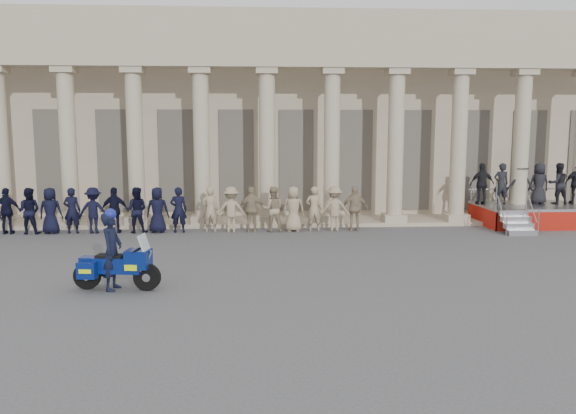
% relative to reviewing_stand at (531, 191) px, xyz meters
% --- Properties ---
extents(ground, '(90.00, 90.00, 0.00)m').
position_rel_reviewing_stand_xyz_m(ground, '(-12.13, -7.77, -1.40)').
color(ground, '#4A4A4D').
rests_on(ground, ground).
extents(building, '(40.00, 12.50, 9.00)m').
position_rel_reviewing_stand_xyz_m(building, '(-12.13, 6.97, 3.12)').
color(building, tan).
rests_on(building, ground).
extents(officer_rank, '(17.20, 0.66, 1.74)m').
position_rel_reviewing_stand_xyz_m(officer_rank, '(-15.69, -1.06, -0.53)').
color(officer_rank, black).
rests_on(officer_rank, ground).
extents(reviewing_stand, '(4.99, 3.99, 2.53)m').
position_rel_reviewing_stand_xyz_m(reviewing_stand, '(0.00, 0.00, 0.00)').
color(reviewing_stand, gray).
rests_on(reviewing_stand, ground).
extents(motorcycle, '(2.15, 0.96, 1.38)m').
position_rel_reviewing_stand_xyz_m(motorcycle, '(-14.62, -8.88, -0.80)').
color(motorcycle, black).
rests_on(motorcycle, ground).
extents(rider, '(0.55, 0.75, 1.99)m').
position_rel_reviewing_stand_xyz_m(rider, '(-14.74, -8.86, -0.42)').
color(rider, black).
rests_on(rider, ground).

